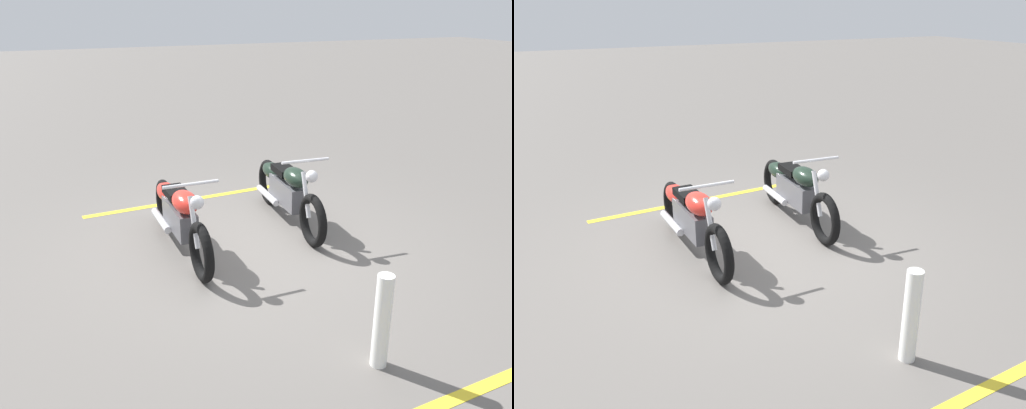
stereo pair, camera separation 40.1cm
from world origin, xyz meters
TOP-DOWN VIEW (x-y plane):
  - ground_plane at (0.00, 0.00)m, footprint 60.00×60.00m
  - motorcycle_bright_foreground at (-0.28, -0.79)m, footprint 2.23×0.62m
  - motorcycle_dark_foreground at (-0.61, 0.79)m, footprint 2.23×0.62m
  - bollard_post at (2.52, 0.17)m, footprint 0.14×0.14m
  - parking_stripe_near at (-1.92, -0.23)m, footprint 0.37×3.20m

SIDE VIEW (x-z plane):
  - ground_plane at x=0.00m, z-range 0.00..0.00m
  - parking_stripe_near at x=-1.92m, z-range 0.00..0.01m
  - bollard_post at x=2.52m, z-range 0.00..0.85m
  - motorcycle_bright_foreground at x=-0.28m, z-range -0.06..0.98m
  - motorcycle_dark_foreground at x=-0.61m, z-range -0.06..0.98m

